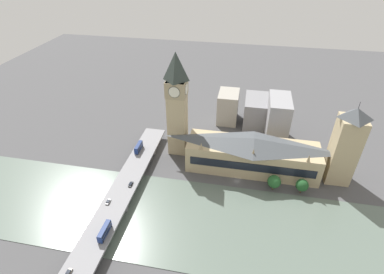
# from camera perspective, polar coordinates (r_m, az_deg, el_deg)

# --- Properties ---
(ground_plane) EXTENTS (600.00, 600.00, 0.00)m
(ground_plane) POSITION_cam_1_polar(r_m,az_deg,el_deg) (196.62, 8.55, -8.35)
(ground_plane) COLOR #4C4C4F
(river_water) EXTENTS (62.34, 360.00, 0.30)m
(river_water) POSITION_cam_1_polar(r_m,az_deg,el_deg) (170.56, 7.66, -16.60)
(river_water) COLOR slate
(river_water) RESTS_ON ground_plane
(parliament_hall) EXTENTS (24.55, 85.22, 24.41)m
(parliament_hall) POSITION_cam_1_polar(r_m,az_deg,el_deg) (200.87, 11.40, -3.17)
(parliament_hall) COLOR tan
(parliament_hall) RESTS_ON ground_plane
(clock_tower) EXTENTS (13.42, 13.42, 73.48)m
(clock_tower) POSITION_cam_1_polar(r_m,az_deg,el_deg) (200.49, -2.88, 6.54)
(clock_tower) COLOR tan
(clock_tower) RESTS_ON ground_plane
(victoria_tower) EXTENTS (14.59, 14.59, 55.60)m
(victoria_tower) POSITION_cam_1_polar(r_m,az_deg,el_deg) (202.91, 27.15, -1.54)
(victoria_tower) COLOR tan
(victoria_tower) RESTS_ON ground_plane
(road_bridge) EXTENTS (156.68, 15.26, 6.17)m
(road_bridge) POSITION_cam_1_polar(r_m,az_deg,el_deg) (179.26, -14.34, -12.10)
(road_bridge) COLOR slate
(road_bridge) RESTS_ON ground_plane
(double_decker_bus_lead) EXTENTS (10.97, 2.65, 4.97)m
(double_decker_bus_lead) POSITION_cam_1_polar(r_m,az_deg,el_deg) (211.86, -10.15, -1.91)
(double_decker_bus_lead) COLOR navy
(double_decker_bus_lead) RESTS_ON road_bridge
(double_decker_bus_mid) EXTENTS (11.62, 2.63, 4.66)m
(double_decker_bus_mid) POSITION_cam_1_polar(r_m,az_deg,el_deg) (162.46, -16.34, -16.79)
(double_decker_bus_mid) COLOR navy
(double_decker_bus_mid) RESTS_ON road_bridge
(car_northbound_tail) EXTENTS (4.07, 1.86, 1.50)m
(car_northbound_tail) POSITION_cam_1_polar(r_m,az_deg,el_deg) (155.75, -22.46, -22.74)
(car_northbound_tail) COLOR slate
(car_northbound_tail) RESTS_ON road_bridge
(car_southbound_lead) EXTENTS (4.18, 1.83, 1.29)m
(car_southbound_lead) POSITION_cam_1_polar(r_m,az_deg,el_deg) (178.62, -15.69, -11.77)
(car_southbound_lead) COLOR silver
(car_southbound_lead) RESTS_ON road_bridge
(car_southbound_mid) EXTENTS (4.80, 1.80, 1.31)m
(car_southbound_mid) POSITION_cam_1_polar(r_m,az_deg,el_deg) (186.27, -11.61, -8.77)
(car_southbound_mid) COLOR black
(car_southbound_mid) RESTS_ON road_bridge
(city_block_west) EXTENTS (23.78, 16.31, 25.42)m
(city_block_west) POSITION_cam_1_polar(r_m,az_deg,el_deg) (252.98, 6.87, 5.74)
(city_block_west) COLOR #A39E93
(city_block_west) RESTS_ON ground_plane
(city_block_center) EXTENTS (30.24, 15.43, 34.85)m
(city_block_center) POSITION_cam_1_polar(r_m,az_deg,el_deg) (231.95, 15.95, 3.15)
(city_block_center) COLOR #939399
(city_block_center) RESTS_ON ground_plane
(city_block_east) EXTENTS (31.20, 18.46, 23.35)m
(city_block_east) POSITION_cam_1_polar(r_m,az_deg,el_deg) (251.47, 12.02, 4.76)
(city_block_east) COLOR gray
(city_block_east) RESTS_ON ground_plane
(tree_embankment_near) EXTENTS (8.14, 8.14, 10.57)m
(tree_embankment_near) POSITION_cam_1_polar(r_m,az_deg,el_deg) (191.36, 15.38, -8.20)
(tree_embankment_near) COLOR brown
(tree_embankment_near) RESTS_ON ground_plane
(tree_embankment_mid) EXTENTS (7.61, 7.61, 10.25)m
(tree_embankment_mid) POSITION_cam_1_polar(r_m,az_deg,el_deg) (194.13, 20.23, -8.60)
(tree_embankment_mid) COLOR brown
(tree_embankment_mid) RESTS_ON ground_plane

